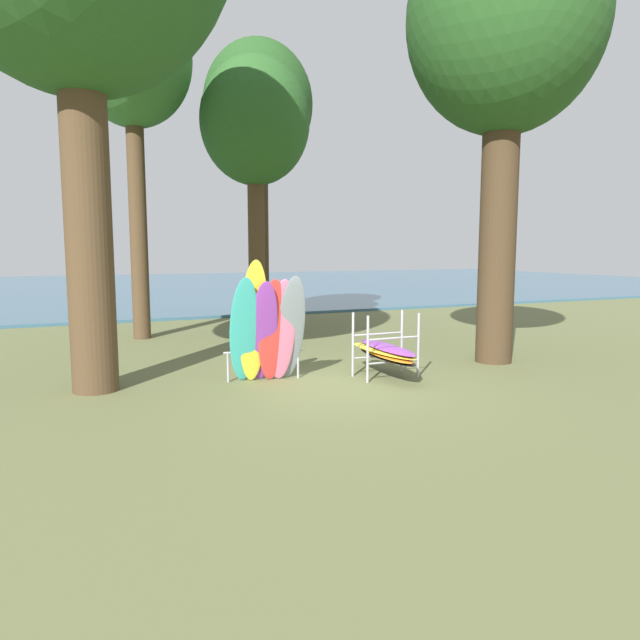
{
  "coord_description": "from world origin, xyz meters",
  "views": [
    {
      "loc": [
        -4.52,
        -9.35,
        2.47
      ],
      "look_at": [
        -0.04,
        0.84,
        1.1
      ],
      "focal_mm": 32.67,
      "sensor_mm": 36.0,
      "label": 1
    }
  ],
  "objects_px": {
    "tree_foreground_right": "(505,28)",
    "tree_far_left_back": "(132,64)",
    "tree_mid_behind": "(258,109)",
    "board_storage_rack": "(385,352)",
    "tree_far_right_back": "(255,126)",
    "leaning_board_pile": "(267,329)"
  },
  "relations": [
    {
      "from": "tree_mid_behind",
      "to": "board_storage_rack",
      "type": "height_order",
      "value": "tree_mid_behind"
    },
    {
      "from": "board_storage_rack",
      "to": "tree_far_left_back",
      "type": "bearing_deg",
      "value": 117.94
    },
    {
      "from": "tree_foreground_right",
      "to": "board_storage_rack",
      "type": "bearing_deg",
      "value": -172.86
    },
    {
      "from": "tree_mid_behind",
      "to": "board_storage_rack",
      "type": "bearing_deg",
      "value": -91.91
    },
    {
      "from": "tree_far_right_back",
      "to": "board_storage_rack",
      "type": "xyz_separation_m",
      "value": [
        0.5,
        -6.51,
        -5.39
      ]
    },
    {
      "from": "tree_far_left_back",
      "to": "tree_far_right_back",
      "type": "xyz_separation_m",
      "value": [
        3.2,
        -0.45,
        -1.39
      ]
    },
    {
      "from": "tree_far_left_back",
      "to": "leaning_board_pile",
      "type": "relative_size",
      "value": 4.04
    },
    {
      "from": "tree_foreground_right",
      "to": "tree_far_right_back",
      "type": "xyz_separation_m",
      "value": [
        -3.44,
        6.14,
        -1.09
      ]
    },
    {
      "from": "tree_foreground_right",
      "to": "tree_far_left_back",
      "type": "distance_m",
      "value": 9.36
    },
    {
      "from": "tree_mid_behind",
      "to": "leaning_board_pile",
      "type": "bearing_deg",
      "value": -107.15
    },
    {
      "from": "tree_far_left_back",
      "to": "leaning_board_pile",
      "type": "height_order",
      "value": "tree_far_left_back"
    },
    {
      "from": "tree_far_left_back",
      "to": "tree_foreground_right",
      "type": "bearing_deg",
      "value": -44.81
    },
    {
      "from": "tree_far_right_back",
      "to": "board_storage_rack",
      "type": "bearing_deg",
      "value": -85.63
    },
    {
      "from": "tree_far_right_back",
      "to": "leaning_board_pile",
      "type": "height_order",
      "value": "tree_far_right_back"
    },
    {
      "from": "tree_foreground_right",
      "to": "leaning_board_pile",
      "type": "relative_size",
      "value": 4.16
    },
    {
      "from": "tree_mid_behind",
      "to": "tree_far_left_back",
      "type": "bearing_deg",
      "value": -157.31
    },
    {
      "from": "leaning_board_pile",
      "to": "tree_far_right_back",
      "type": "bearing_deg",
      "value": 74.0
    },
    {
      "from": "tree_mid_behind",
      "to": "tree_far_right_back",
      "type": "xyz_separation_m",
      "value": [
        -0.79,
        -2.12,
        -0.96
      ]
    },
    {
      "from": "tree_foreground_right",
      "to": "tree_mid_behind",
      "type": "xyz_separation_m",
      "value": [
        -2.66,
        8.26,
        -0.13
      ]
    },
    {
      "from": "leaning_board_pile",
      "to": "board_storage_rack",
      "type": "xyz_separation_m",
      "value": [
        2.25,
        -0.41,
        -0.51
      ]
    },
    {
      "from": "leaning_board_pile",
      "to": "board_storage_rack",
      "type": "distance_m",
      "value": 2.34
    },
    {
      "from": "tree_far_right_back",
      "to": "tree_foreground_right",
      "type": "bearing_deg",
      "value": -60.73
    }
  ]
}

